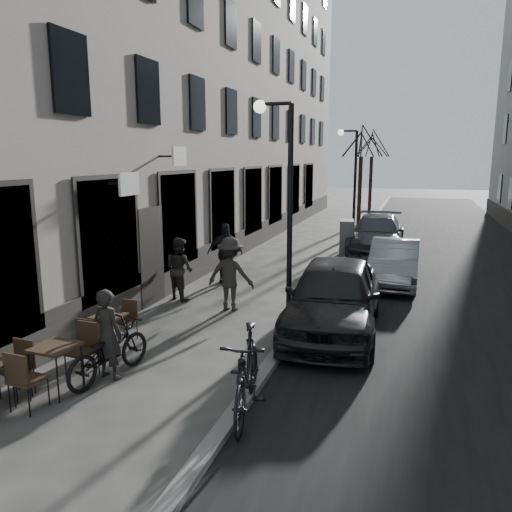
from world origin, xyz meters
The scene contains 20 objects.
ground centered at (0.00, 0.00, 0.00)m, with size 120.00×120.00×0.00m, color #3E3C38.
road centered at (3.85, 16.00, 0.00)m, with size 7.30×60.00×0.00m, color black.
kerb centered at (0.20, 16.00, 0.06)m, with size 0.25×60.00×0.12m, color slate.
building_left centered at (-6.00, 16.50, 8.00)m, with size 4.00×35.00×16.00m, color #A6998B.
streetlamp_near centered at (-0.17, 6.00, 3.16)m, with size 0.90×0.28×5.09m.
streetlamp_far centered at (-0.17, 18.00, 3.16)m, with size 0.90×0.28×5.09m.
tree_near centered at (-0.10, 21.00, 4.66)m, with size 2.40×2.40×5.70m.
tree_far centered at (-0.10, 27.00, 4.66)m, with size 2.40×2.40×5.70m.
bistro_set_b centered at (-2.90, 1.71, 0.51)m, with size 0.72×1.69×0.99m.
bistro_set_c centered at (-3.18, 3.65, 0.44)m, with size 0.64×1.48×0.86m.
utility_cabinet centered at (0.10, 14.97, 0.72)m, with size 0.53×0.96×1.44m, color #606062.
bicycle centered at (-2.40, 2.47, 0.50)m, with size 0.67×1.91×1.00m, color black.
cyclist_rider centered at (-2.40, 2.47, 0.82)m, with size 0.60×0.39×1.64m, color black.
pedestrian_near centered at (-3.46, 7.43, 0.86)m, with size 0.84×0.65×1.73m, color #282522.
pedestrian_mid centered at (-1.76, 6.91, 0.95)m, with size 1.23×0.70×1.90m, color #2D2927.
pedestrian_far centered at (-2.96, 9.61, 0.94)m, with size 1.10×0.46×1.87m, color black.
car_near centered at (1.01, 6.05, 0.83)m, with size 1.97×4.88×1.66m, color black.
car_mid centered at (2.11, 11.04, 0.67)m, with size 1.43×4.09×1.35m, color #93979B.
car_far centered at (1.18, 16.19, 0.76)m, with size 2.12×5.22×1.51m, color #3D3F49.
moped centered at (0.35, 2.00, 0.67)m, with size 0.63×2.22×1.33m, color black.
Camera 1 is at (2.63, -4.67, 3.89)m, focal length 35.00 mm.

